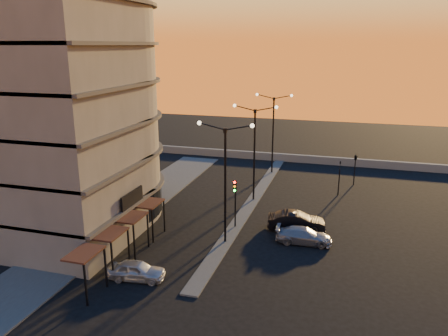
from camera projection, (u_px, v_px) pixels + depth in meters
ground at (225, 242)px, 34.14m from camera, size 120.00×120.00×0.00m
sidewalk_west at (129, 210)px, 40.68m from camera, size 5.00×40.00×0.12m
median at (253, 200)px, 43.35m from camera, size 1.20×36.00×0.12m
parapet at (295, 158)px, 57.45m from camera, size 44.00×0.50×1.00m
building at (57, 84)px, 34.75m from camera, size 14.35×17.08×25.00m
streetlamp_near at (225, 174)px, 32.62m from camera, size 4.32×0.32×9.51m
streetlamp_mid at (254, 145)px, 41.85m from camera, size 4.32×0.32×9.51m
streetlamp_far at (273, 127)px, 51.08m from camera, size 4.32×0.32×9.51m
traffic_light_main at (235, 196)px, 36.00m from camera, size 0.28×0.44×4.25m
signal_east_a at (339, 177)px, 44.35m from camera, size 0.13×0.16×3.60m
signal_east_b at (356, 158)px, 47.32m from camera, size 0.42×1.99×3.60m
car_hatchback at (137, 270)px, 28.60m from camera, size 3.94×2.01×1.28m
car_sedan at (296, 221)px, 36.19m from camera, size 4.93×2.38×1.56m
car_wagon at (304, 236)px, 33.87m from camera, size 4.42×2.03×1.25m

